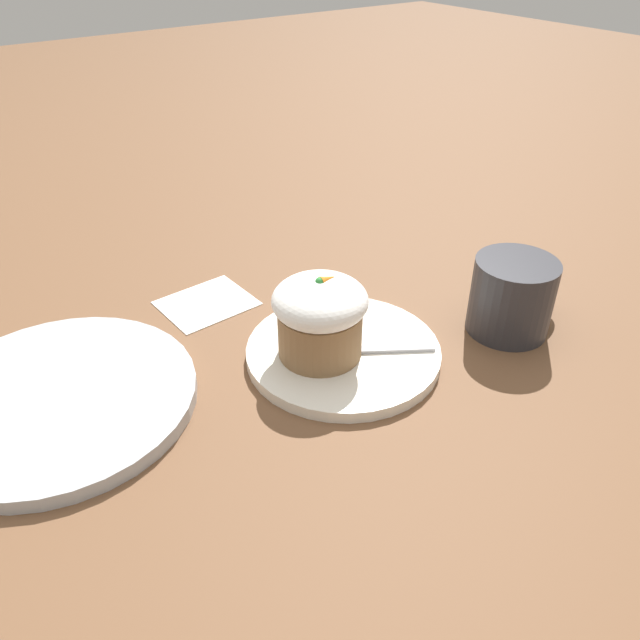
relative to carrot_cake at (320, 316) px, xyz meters
The scene contains 7 objects.
ground_plane 0.06m from the carrot_cake, 16.17° to the right, with size 4.00×4.00×0.00m, color brown.
dessert_plate 0.06m from the carrot_cake, 16.17° to the right, with size 0.20×0.20×0.01m.
carrot_cake is the anchor object (origin of this frame).
spoon 0.05m from the carrot_cake, 34.70° to the right, with size 0.12×0.08×0.01m.
coffee_cup 0.22m from the carrot_cake, 19.11° to the right, with size 0.12×0.09×0.08m.
side_plate 0.26m from the carrot_cake, 159.48° to the left, with size 0.26×0.26×0.01m.
paper_napkin 0.18m from the carrot_cake, 104.49° to the left, with size 0.11×0.09×0.00m.
Camera 1 is at (-0.32, -0.41, 0.40)m, focal length 35.00 mm.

